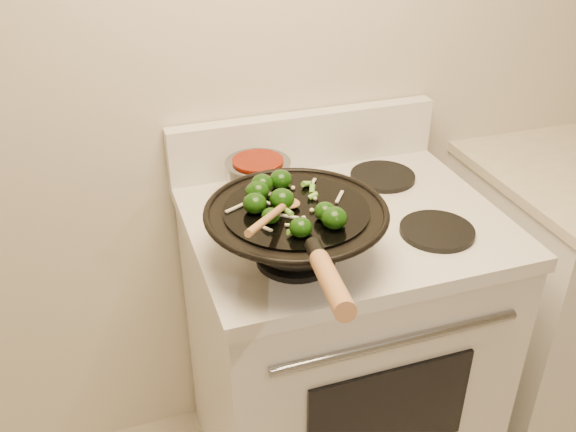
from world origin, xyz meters
name	(u,v)px	position (x,y,z in m)	size (l,w,h in m)	color
stove	(336,348)	(-0.09, 1.17, 0.47)	(0.78, 0.67, 1.08)	white
wok	(296,231)	(-0.27, 1.01, 1.00)	(0.40, 0.66, 0.23)	black
stirfry	(283,200)	(-0.30, 1.03, 1.07)	(0.28, 0.26, 0.05)	#103308
wooden_spoon	(277,211)	(-0.33, 0.98, 1.08)	(0.18, 0.24, 0.08)	#A97242
saucepan	(258,178)	(-0.27, 1.32, 0.98)	(0.17, 0.27, 0.10)	gray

